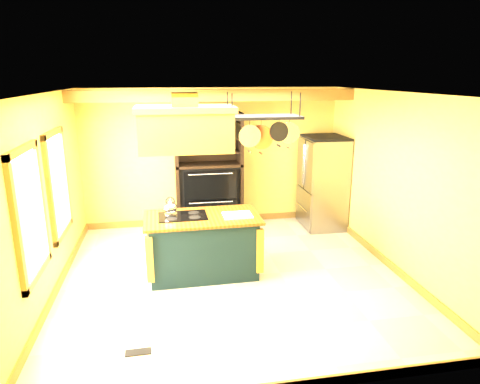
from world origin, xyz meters
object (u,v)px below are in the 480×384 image
object	(u,v)px
range_hood	(185,127)
pot_rack	(263,124)
hutch	(209,184)
refrigerator	(323,184)
kitchen_island	(203,245)

from	to	relation	value
range_hood	pot_rack	xyz separation A→B (m)	(1.10, 0.01, 0.01)
range_hood	hutch	xyz separation A→B (m)	(0.52, 2.07, -1.36)
refrigerator	hutch	bearing A→B (deg)	170.81
range_hood	pot_rack	size ratio (longest dim) A/B	1.19
kitchen_island	refrigerator	bearing A→B (deg)	33.16
kitchen_island	range_hood	world-z (taller)	range_hood
refrigerator	pot_rack	bearing A→B (deg)	-133.52
hutch	pot_rack	bearing A→B (deg)	-74.05
hutch	refrigerator	bearing A→B (deg)	-9.19
pot_rack	refrigerator	distance (m)	2.72
pot_rack	hutch	xyz separation A→B (m)	(-0.59, 2.05, -1.38)
pot_rack	kitchen_island	bearing A→B (deg)	-179.28
kitchen_island	hutch	world-z (taller)	hutch
range_hood	refrigerator	bearing A→B (deg)	32.18
refrigerator	hutch	xyz separation A→B (m)	(-2.20, 0.36, 0.02)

